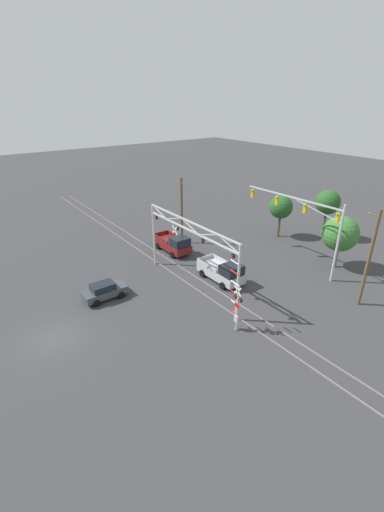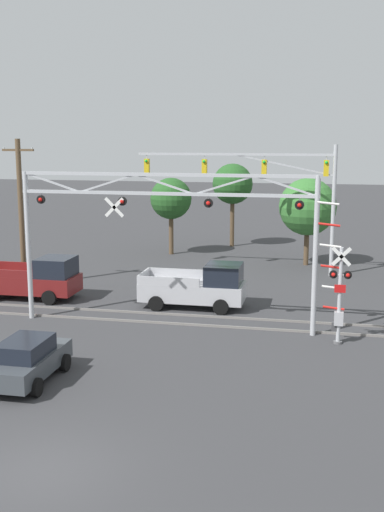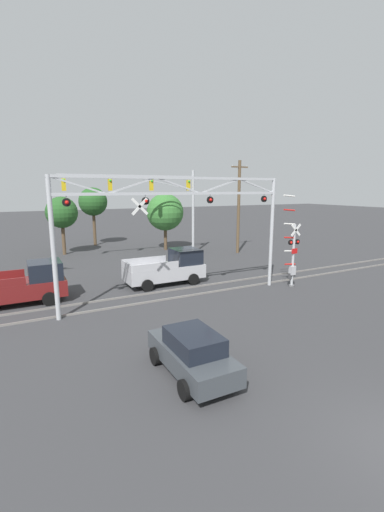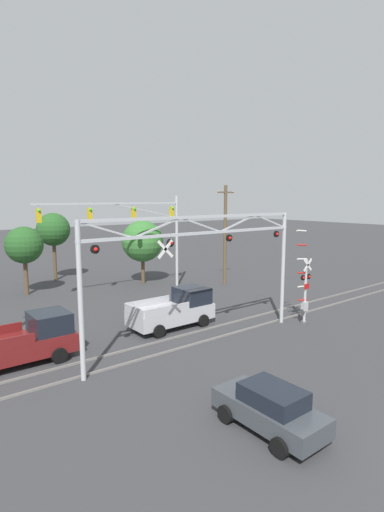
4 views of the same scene
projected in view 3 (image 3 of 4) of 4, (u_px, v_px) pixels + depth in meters
The scene contains 12 objects.
rail_track_near at pixel (178, 297), 19.33m from camera, with size 80.00×0.08×0.10m, color gray.
rail_track_far at pixel (168, 291), 20.58m from camera, with size 80.00×0.08×0.10m, color gray.
crossing_gantry at pixel (179, 214), 18.16m from camera, with size 12.96×0.27×6.71m.
crossing_signal_mast at pixel (292, 255), 21.22m from camera, with size 1.46×0.35×5.75m.
traffic_signal_span at pixel (161, 195), 30.28m from camera, with size 11.96×0.39×7.76m.
pickup_truck_lead at pixel (169, 268), 22.23m from camera, with size 5.05×2.36×2.19m.
pickup_truck_following at pixel (22, 285), 18.32m from camera, with size 5.10×2.36×2.19m.
sedan_waiting at pixel (192, 353), 11.27m from camera, with size 1.89×3.88×1.53m.
utility_pole_right at pixel (239, 206), 32.17m from camera, with size 1.80×0.28×8.64m.
background_tree_beyond_span at pixel (62, 213), 31.39m from camera, with size 2.89×2.89×5.39m.
background_tree_far_left_verge at pixel (165, 212), 33.99m from camera, with size 3.67×3.67×5.62m.
background_tree_far_right_verge at pixel (93, 202), 36.55m from camera, with size 3.01×3.01×6.22m.
Camera 3 is at (-7.86, -3.74, 6.10)m, focal length 24.00 mm.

